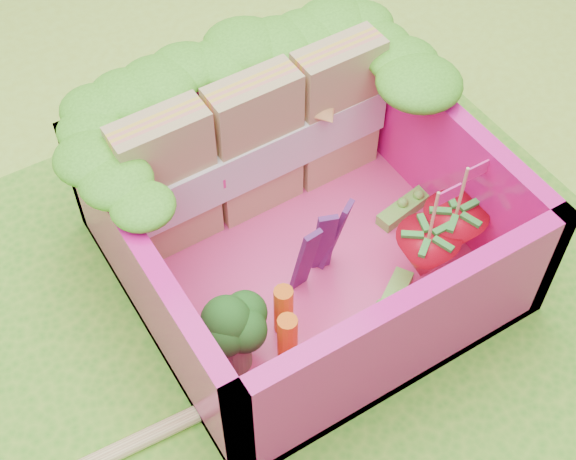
% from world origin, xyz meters
% --- Properties ---
extents(ground, '(14.00, 14.00, 0.00)m').
position_xyz_m(ground, '(0.00, 0.00, 0.00)').
color(ground, '#A1CC39').
rests_on(ground, ground).
extents(placemat, '(2.60, 2.60, 0.03)m').
position_xyz_m(placemat, '(0.00, 0.00, 0.01)').
color(placemat, '#4EAA26').
rests_on(placemat, ground).
extents(bento_floor, '(1.30, 1.30, 0.05)m').
position_xyz_m(bento_floor, '(0.13, 0.24, 0.06)').
color(bento_floor, '#E1397F').
rests_on(bento_floor, placemat).
extents(bento_box, '(1.30, 1.30, 0.55)m').
position_xyz_m(bento_box, '(0.13, 0.24, 0.31)').
color(bento_box, '#E11287').
rests_on(bento_box, placemat).
extents(lettuce_ruffle, '(1.43, 0.77, 0.11)m').
position_xyz_m(lettuce_ruffle, '(0.13, 0.71, 0.64)').
color(lettuce_ruffle, '#3B901A').
rests_on(lettuce_ruffle, bento_box).
extents(sandwich_stack, '(1.13, 0.19, 0.62)m').
position_xyz_m(sandwich_stack, '(0.13, 0.58, 0.38)').
color(sandwich_stack, tan).
rests_on(sandwich_stack, bento_floor).
extents(broccoli, '(0.32, 0.32, 0.27)m').
position_xyz_m(broccoli, '(-0.32, -0.04, 0.27)').
color(broccoli, '#588E44').
rests_on(broccoli, bento_floor).
extents(carrot_sticks, '(0.13, 0.19, 0.26)m').
position_xyz_m(carrot_sticks, '(-0.13, -0.07, 0.20)').
color(carrot_sticks, '#DF5612').
rests_on(carrot_sticks, bento_floor).
extents(purple_wedges, '(0.23, 0.08, 0.38)m').
position_xyz_m(purple_wedges, '(0.13, 0.11, 0.27)').
color(purple_wedges, '#4E1856').
rests_on(purple_wedges, bento_floor).
extents(strawberry_left, '(0.24, 0.24, 0.48)m').
position_xyz_m(strawberry_left, '(0.46, -0.08, 0.21)').
color(strawberry_left, red).
rests_on(strawberry_left, bento_floor).
extents(strawberry_right, '(0.24, 0.24, 0.48)m').
position_xyz_m(strawberry_right, '(0.61, -0.05, 0.21)').
color(strawberry_right, red).
rests_on(strawberry_right, bento_floor).
extents(snap_peas, '(0.68, 0.53, 0.05)m').
position_xyz_m(snap_peas, '(0.45, 0.03, 0.11)').
color(snap_peas, '#60A935').
rests_on(snap_peas, bento_floor).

